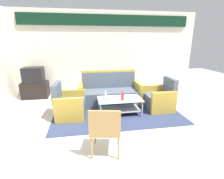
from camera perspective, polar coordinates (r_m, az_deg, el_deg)
The scene contains 13 objects.
ground_plane at distance 3.61m, azimuth 5.67°, elevation -13.74°, with size 14.00×14.00×0.00m, color beige.
wall_back at distance 6.12m, azimuth -1.56°, elevation 13.36°, with size 6.52×0.19×2.80m.
rug at distance 4.44m, azimuth 1.55°, elevation -7.56°, with size 3.20×2.02×0.01m, color #2D3856.
couch at distance 4.88m, azimuth -0.73°, elevation -1.38°, with size 1.81×0.75×0.96m.
armchair_left at distance 4.20m, azimuth -14.41°, elevation -5.37°, with size 0.75×0.80×0.85m.
armchair_right at distance 4.69m, azimuth 16.01°, elevation -3.14°, with size 0.70×0.76×0.85m.
coffee_table at distance 4.23m, azimuth 2.65°, elevation -4.92°, with size 1.10×0.60×0.40m.
bottle_clear at distance 4.11m, azimuth -2.24°, elevation -2.13°, with size 0.07×0.07×0.24m.
bottle_red at distance 4.04m, azimuth 3.61°, elevation -2.50°, with size 0.07×0.07×0.24m.
cup at distance 4.07m, azimuth -1.01°, elevation -2.92°, with size 0.08×0.08×0.10m, color silver.
tv_stand at distance 5.99m, azimuth -24.81°, elevation -0.08°, with size 0.80×0.50×0.52m, color black.
television at distance 5.88m, azimuth -25.39°, elevation 4.60°, with size 0.61×0.46×0.48m.
wicker_chair at distance 2.69m, azimuth -2.31°, elevation -12.95°, with size 0.56×0.56×0.84m.
Camera 1 is at (-0.86, -3.00, 1.82)m, focal length 26.59 mm.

